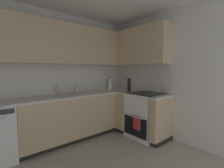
# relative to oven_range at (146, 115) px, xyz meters

# --- Properties ---
(wall_back) EXTENTS (3.99, 0.05, 2.48)m
(wall_back) POSITION_rel_oven_range_xyz_m (-1.66, 1.20, 0.79)
(wall_back) COLOR silver
(wall_back) RESTS_ON ground_plane
(wall_right) EXTENTS (0.05, 3.69, 2.48)m
(wall_right) POSITION_rel_oven_range_xyz_m (0.31, -0.62, 0.79)
(wall_right) COLOR silver
(wall_right) RESTS_ON ground_plane
(lower_cabinets_back) EXTENTS (1.85, 0.62, 0.85)m
(lower_cabinets_back) POSITION_rel_oven_range_xyz_m (-1.24, 0.88, -0.02)
(lower_cabinets_back) COLOR tan
(lower_cabinets_back) RESTS_ON ground_plane
(countertop_back) EXTENTS (3.05, 0.60, 0.03)m
(countertop_back) POSITION_rel_oven_range_xyz_m (-1.24, 0.88, 0.42)
(countertop_back) COLOR beige
(countertop_back) RESTS_ON lower_cabinets_back
(lower_cabinets_right) EXTENTS (0.62, 1.03, 0.85)m
(lower_cabinets_right) POSITION_rel_oven_range_xyz_m (-0.02, 0.14, -0.02)
(lower_cabinets_right) COLOR tan
(lower_cabinets_right) RESTS_ON ground_plane
(countertop_right) EXTENTS (0.60, 1.03, 0.03)m
(countertop_right) POSITION_rel_oven_range_xyz_m (-0.02, 0.14, 0.42)
(countertop_right) COLOR beige
(countertop_right) RESTS_ON lower_cabinets_right
(oven_range) EXTENTS (0.68, 0.62, 1.04)m
(oven_range) POSITION_rel_oven_range_xyz_m (0.00, 0.00, 0.00)
(oven_range) COLOR white
(oven_range) RESTS_ON ground_plane
(upper_cabinets_back) EXTENTS (2.73, 0.34, 0.77)m
(upper_cabinets_back) POSITION_rel_oven_range_xyz_m (-1.40, 1.02, 1.40)
(upper_cabinets_back) COLOR tan
(upper_cabinets_right) EXTENTS (0.32, 1.56, 0.77)m
(upper_cabinets_right) POSITION_rel_oven_range_xyz_m (0.12, 0.40, 1.40)
(upper_cabinets_right) COLOR tan
(sink) EXTENTS (0.68, 0.40, 0.10)m
(sink) POSITION_rel_oven_range_xyz_m (-1.39, 0.85, 0.39)
(sink) COLOR #B7B7BC
(sink) RESTS_ON countertop_back
(faucet) EXTENTS (0.07, 0.16, 0.20)m
(faucet) POSITION_rel_oven_range_xyz_m (-1.38, 1.05, 0.56)
(faucet) COLOR silver
(faucet) RESTS_ON countertop_back
(soap_bottle) EXTENTS (0.05, 0.05, 0.18)m
(soap_bottle) POSITION_rel_oven_range_xyz_m (-0.96, 1.06, 0.51)
(soap_bottle) COLOR silver
(soap_bottle) RESTS_ON countertop_back
(paper_towel_roll) EXTENTS (0.11, 0.11, 0.31)m
(paper_towel_roll) POSITION_rel_oven_range_xyz_m (-0.07, 1.04, 0.56)
(paper_towel_roll) COLOR white
(paper_towel_roll) RESTS_ON countertop_back
(oil_bottle) EXTENTS (0.08, 0.08, 0.30)m
(oil_bottle) POSITION_rel_oven_range_xyz_m (-0.02, 0.45, 0.58)
(oil_bottle) COLOR black
(oil_bottle) RESTS_ON countertop_right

